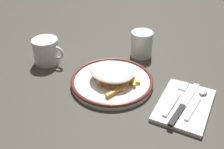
% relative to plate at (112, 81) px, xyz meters
% --- Properties ---
extents(ground_plane, '(2.60, 2.60, 0.00)m').
position_rel_plate_xyz_m(ground_plane, '(0.00, 0.00, -0.01)').
color(ground_plane, '#3D3C33').
extents(plate, '(0.25, 0.25, 0.02)m').
position_rel_plate_xyz_m(plate, '(0.00, 0.00, 0.00)').
color(plate, white).
rests_on(plate, ground_plane).
extents(fries_heap, '(0.17, 0.16, 0.04)m').
position_rel_plate_xyz_m(fries_heap, '(-0.00, -0.00, 0.03)').
color(fries_heap, '#F2B067').
rests_on(fries_heap, plate).
extents(napkin, '(0.14, 0.21, 0.01)m').
position_rel_plate_xyz_m(napkin, '(0.23, -0.01, -0.01)').
color(napkin, white).
rests_on(napkin, ground_plane).
extents(fork, '(0.04, 0.18, 0.01)m').
position_rel_plate_xyz_m(fork, '(0.20, -0.00, 0.00)').
color(fork, silver).
rests_on(fork, napkin).
extents(knife, '(0.05, 0.21, 0.01)m').
position_rel_plate_xyz_m(knife, '(0.22, -0.03, 0.00)').
color(knife, black).
rests_on(knife, napkin).
extents(spoon, '(0.04, 0.15, 0.01)m').
position_rel_plate_xyz_m(spoon, '(0.26, 0.02, 0.00)').
color(spoon, silver).
rests_on(spoon, napkin).
extents(water_glass, '(0.08, 0.08, 0.09)m').
position_rel_plate_xyz_m(water_glass, '(0.02, 0.21, 0.03)').
color(water_glass, silver).
rests_on(water_glass, ground_plane).
extents(coffee_mug, '(0.12, 0.09, 0.09)m').
position_rel_plate_xyz_m(coffee_mug, '(-0.26, 0.02, 0.03)').
color(coffee_mug, white).
rests_on(coffee_mug, ground_plane).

